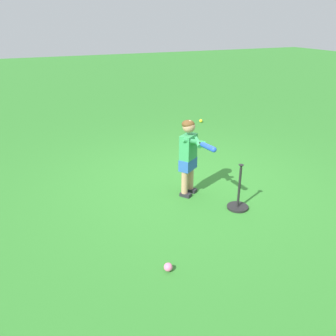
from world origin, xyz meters
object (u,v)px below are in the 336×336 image
Objects in this scene: play_ball_near_batter at (201,121)px; batting_tee at (238,201)px; child_batter at (190,152)px; play_ball_by_bucket at (168,267)px.

batting_tee is (-3.83, 1.54, 0.06)m from play_ball_near_batter.
batting_tee is (-0.61, -0.42, -0.55)m from child_batter.
child_batter reaches higher than play_ball_by_bucket.
play_ball_by_bucket is at bearing 120.13° from batting_tee.
child_batter is 3.82m from play_ball_near_batter.
play_ball_near_batter is 5.44m from play_ball_by_bucket.
child_batter is at bearing 34.33° from batting_tee.
child_batter is 0.92m from batting_tee.
play_ball_near_batter is 0.13× the size of batting_tee.
child_batter is at bearing 148.77° from play_ball_near_batter.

